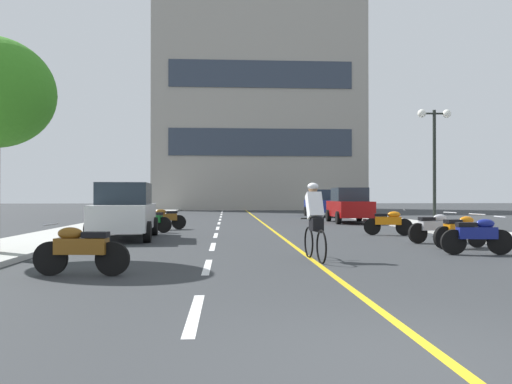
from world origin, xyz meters
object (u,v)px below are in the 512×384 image
object	(u,v)px
motorcycle_5	(389,222)
motorcycle_6	(150,220)
parked_car_mid	(349,205)
motorcycle_7	(165,218)
motorcycle_2	(477,235)
motorcycle_1	(81,249)
cyclist_rider	(315,219)
street_lamp_mid	(434,140)
parked_car_far	(323,203)
motorcycle_4	(434,227)
parked_car_near	(125,211)
motorcycle_3	(461,230)

from	to	relation	value
motorcycle_5	motorcycle_6	distance (m)	8.87
parked_car_mid	motorcycle_6	xyz separation A→B (m)	(-9.32, -6.58, -0.44)
motorcycle_7	motorcycle_2	bearing A→B (deg)	-48.26
motorcycle_1	cyclist_rider	xyz separation A→B (m)	(4.47, 1.92, 0.41)
motorcycle_1	motorcycle_7	distance (m)	12.22
street_lamp_mid	motorcycle_2	bearing A→B (deg)	-107.12
parked_car_far	motorcycle_6	distance (m)	17.46
cyclist_rider	motorcycle_1	bearing A→B (deg)	-156.81
street_lamp_mid	parked_car_mid	size ratio (longest dim) A/B	1.18
motorcycle_4	cyclist_rider	world-z (taller)	cyclist_rider
motorcycle_4	motorcycle_2	bearing A→B (deg)	-94.12
motorcycle_6	motorcycle_7	size ratio (longest dim) A/B	1.00
motorcycle_4	motorcycle_6	world-z (taller)	same
motorcycle_1	motorcycle_2	world-z (taller)	same
cyclist_rider	motorcycle_5	bearing A→B (deg)	60.56
motorcycle_2	motorcycle_4	bearing A→B (deg)	85.88
parked_car_near	motorcycle_5	size ratio (longest dim) A/B	2.60
parked_car_far	motorcycle_1	xyz separation A→B (m)	(-9.10, -25.30, -0.44)
motorcycle_1	motorcycle_2	size ratio (longest dim) A/B	1.00
motorcycle_5	motorcycle_6	size ratio (longest dim) A/B	1.00
motorcycle_4	cyclist_rider	size ratio (longest dim) A/B	0.95
motorcycle_4	motorcycle_5	world-z (taller)	same
parked_car_far	motorcycle_1	world-z (taller)	parked_car_far
motorcycle_5	motorcycle_4	bearing A→B (deg)	-81.55
motorcycle_3	motorcycle_7	bearing A→B (deg)	137.76
parked_car_far	street_lamp_mid	bearing A→B (deg)	-79.65
motorcycle_1	motorcycle_6	bearing A→B (deg)	91.96
motorcycle_1	motorcycle_2	distance (m)	8.93
parked_car_far	cyclist_rider	size ratio (longest dim) A/B	2.43
motorcycle_4	motorcycle_5	bearing A→B (deg)	98.45
street_lamp_mid	motorcycle_6	size ratio (longest dim) A/B	3.02
parked_car_far	motorcycle_2	world-z (taller)	parked_car_far
street_lamp_mid	parked_car_mid	xyz separation A→B (m)	(-2.51, 4.90, -2.87)
parked_car_mid	cyclist_rider	xyz separation A→B (m)	(-4.49, -15.30, -0.03)
parked_car_mid	motorcycle_7	distance (m)	10.25
motorcycle_5	motorcycle_6	xyz separation A→B (m)	(-8.66, 1.95, 0.00)
motorcycle_1	motorcycle_4	distance (m)	10.45
parked_car_mid	motorcycle_2	world-z (taller)	parked_car_mid
parked_car_mid	motorcycle_4	world-z (taller)	parked_car_mid
parked_car_mid	parked_car_far	xyz separation A→B (m)	(0.14, 8.08, 0.00)
motorcycle_2	motorcycle_7	size ratio (longest dim) A/B	1.03
parked_car_mid	motorcycle_4	bearing A→B (deg)	-91.14
parked_car_far	parked_car_mid	bearing A→B (deg)	-91.01
motorcycle_1	motorcycle_3	distance (m)	9.79
parked_car_far	motorcycle_6	size ratio (longest dim) A/B	2.60
parked_car_far	motorcycle_7	world-z (taller)	parked_car_far
parked_car_near	motorcycle_4	bearing A→B (deg)	-11.76
motorcycle_4	street_lamp_mid	bearing A→B (deg)	67.37
motorcycle_6	motorcycle_1	bearing A→B (deg)	-88.04
parked_car_near	motorcycle_5	xyz separation A→B (m)	(9.05, 0.97, -0.44)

